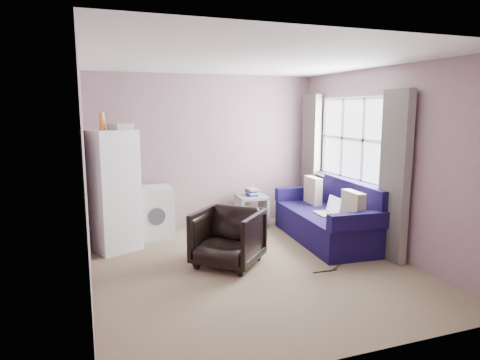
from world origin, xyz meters
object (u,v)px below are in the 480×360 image
Objects in this scene: fridge at (113,190)px; washing_machine at (153,211)px; armchair at (228,235)px; side_table at (251,208)px; sofa at (331,219)px.

fridge is 2.44× the size of washing_machine.
fridge is at bearing -148.93° from washing_machine.
fridge is at bearing -178.04° from armchair.
side_table is (2.23, 0.45, -0.54)m from fridge.
side_table is at bearing 131.05° from sofa.
fridge is 2.34m from side_table.
washing_machine is at bearing 161.47° from sofa.
sofa is at bearing 57.67° from armchair.
fridge reaches higher than sofa.
sofa is at bearing -35.88° from fridge.
armchair is 1.83m from sofa.
sofa is at bearing -23.77° from washing_machine.
side_table is at bearing 102.40° from armchair.
washing_machine is at bearing 8.38° from fridge.
fridge is 2.93× the size of side_table.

